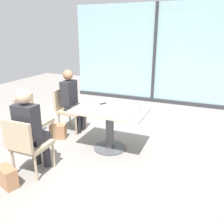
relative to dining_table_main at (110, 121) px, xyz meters
name	(u,v)px	position (x,y,z in m)	size (l,w,h in m)	color
ground_plane	(110,148)	(0.00, 0.00, -0.53)	(12.00, 12.00, 0.00)	gray
window_wall_backdrop	(154,60)	(0.00, 3.20, 0.68)	(4.81, 0.10, 2.70)	#92B7BC
dining_table_main	(110,121)	(0.00, 0.00, 0.00)	(1.23, 0.78, 0.73)	#BCB29E
chair_front_left	(27,143)	(-0.76, -1.16, -0.03)	(0.46, 0.50, 0.87)	tan
chair_far_left	(68,107)	(-1.13, 0.46, -0.03)	(0.50, 0.46, 0.87)	tan
chair_side_end	(32,117)	(-1.41, -0.30, -0.03)	(0.50, 0.46, 0.87)	tan
person_front_left	(31,127)	(-0.76, -1.06, 0.17)	(0.34, 0.39, 1.26)	#28282D
person_far_left	(72,98)	(-1.02, 0.46, 0.17)	(0.39, 0.34, 1.26)	#28282D
wine_glass_0	(91,104)	(-0.22, -0.23, 0.33)	(0.07, 0.07, 0.18)	silver
wine_glass_1	(127,111)	(0.42, -0.32, 0.33)	(0.07, 0.07, 0.18)	silver
wine_glass_2	(116,109)	(0.23, -0.31, 0.33)	(0.07, 0.07, 0.18)	silver
wine_glass_3	(139,105)	(0.50, -0.01, 0.33)	(0.07, 0.07, 0.18)	silver
coffee_cup	(140,109)	(0.49, 0.10, 0.25)	(0.08, 0.08, 0.09)	white
cell_phone_on_table	(103,104)	(-0.23, 0.25, 0.21)	(0.07, 0.14, 0.01)	black
handbag_0	(7,177)	(-0.84, -1.50, -0.39)	(0.30, 0.16, 0.28)	#A3704C
handbag_1	(58,131)	(-1.08, 0.00, -0.39)	(0.30, 0.16, 0.28)	#A3704C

